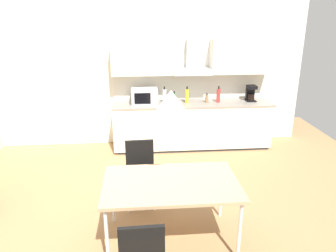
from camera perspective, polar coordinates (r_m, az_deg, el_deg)
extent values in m
cube|color=#9E754C|center=(4.40, -4.69, -15.45)|extent=(7.99, 7.77, 0.02)
cube|color=silver|center=(6.36, -5.24, 9.03)|extent=(6.39, 0.10, 2.75)
cube|color=#333333|center=(6.45, 4.09, -3.29)|extent=(2.84, 0.60, 0.05)
cube|color=silver|center=(6.30, 4.19, 0.32)|extent=(2.96, 0.65, 0.81)
cube|color=gray|center=(6.18, 4.28, 3.99)|extent=(2.98, 0.67, 0.03)
cube|color=silver|center=(5.85, -7.27, 0.78)|extent=(0.01, 0.01, 0.14)
cube|color=silver|center=(5.85, -2.43, 0.92)|extent=(0.01, 0.01, 0.14)
cube|color=silver|center=(5.89, 2.37, 1.05)|extent=(0.01, 0.01, 0.14)
cube|color=silver|center=(5.97, 7.08, 1.17)|extent=(0.01, 0.01, 0.14)
cube|color=silver|center=(6.42, 3.89, 6.87)|extent=(2.96, 0.02, 0.47)
cube|color=silver|center=(6.09, -4.50, 11.84)|extent=(1.13, 0.34, 0.63)
cube|color=silver|center=(6.38, 12.59, 11.78)|extent=(1.13, 0.34, 0.63)
cube|color=#B7BABF|center=(6.19, 4.21, 9.47)|extent=(0.71, 0.40, 0.10)
cube|color=#B7BABF|center=(6.26, 4.12, 12.27)|extent=(0.20, 0.16, 0.58)
cube|color=#ADADB2|center=(6.07, -4.10, 5.22)|extent=(0.48, 0.34, 0.28)
cube|color=black|center=(5.90, -4.46, 4.80)|extent=(0.29, 0.01, 0.20)
cube|color=black|center=(6.45, 14.17, 4.32)|extent=(0.18, 0.18, 0.02)
cylinder|color=black|center=(6.42, 14.25, 4.90)|extent=(0.12, 0.12, 0.12)
cube|color=black|center=(6.47, 14.10, 5.66)|extent=(0.16, 0.08, 0.30)
cube|color=black|center=(6.38, 14.38, 6.55)|extent=(0.18, 0.16, 0.06)
cylinder|color=white|center=(6.07, -0.62, 5.17)|extent=(0.07, 0.07, 0.26)
cylinder|color=black|center=(6.04, -0.63, 6.62)|extent=(0.03, 0.03, 0.06)
cylinder|color=green|center=(6.10, 1.08, 4.86)|extent=(0.06, 0.06, 0.18)
cylinder|color=black|center=(6.07, 1.09, 5.87)|extent=(0.03, 0.03, 0.04)
cylinder|color=brown|center=(6.18, 6.78, 4.75)|extent=(0.06, 0.06, 0.15)
cylinder|color=black|center=(6.15, 6.81, 5.56)|extent=(0.02, 0.02, 0.03)
cylinder|color=yellow|center=(6.11, 3.32, 5.22)|extent=(0.07, 0.07, 0.26)
cylinder|color=black|center=(6.07, 3.35, 6.64)|extent=(0.03, 0.03, 0.06)
cylinder|color=red|center=(6.21, 8.77, 5.24)|extent=(0.07, 0.07, 0.25)
cylinder|color=black|center=(6.18, 8.84, 6.61)|extent=(0.03, 0.03, 0.06)
cube|color=tan|center=(3.62, 0.49, -9.96)|extent=(1.47, 0.92, 0.04)
cylinder|color=silver|center=(3.50, -10.60, -18.78)|extent=(0.04, 0.04, 0.71)
cylinder|color=silver|center=(3.61, 12.37, -17.52)|extent=(0.04, 0.04, 0.71)
cylinder|color=silver|center=(4.15, -9.60, -12.03)|extent=(0.04, 0.04, 0.71)
cylinder|color=silver|center=(4.25, 9.24, -11.23)|extent=(0.04, 0.04, 0.71)
cube|color=black|center=(4.40, -4.81, -8.45)|extent=(0.42, 0.42, 0.04)
cube|color=black|center=(4.47, -5.01, -4.88)|extent=(0.38, 0.06, 0.40)
cylinder|color=silver|center=(4.38, -2.33, -12.09)|extent=(0.02, 0.02, 0.43)
cylinder|color=silver|center=(4.37, -6.88, -12.31)|extent=(0.02, 0.02, 0.43)
cylinder|color=silver|center=(4.67, -2.72, -9.94)|extent=(0.02, 0.02, 0.43)
cylinder|color=silver|center=(4.66, -6.96, -10.14)|extent=(0.02, 0.02, 0.43)
cube|color=black|center=(2.86, -4.58, -20.35)|extent=(0.38, 0.05, 0.40)
cone|color=silver|center=(3.27, 0.53, 4.39)|extent=(0.32, 0.32, 0.22)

